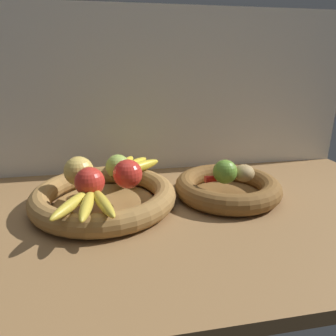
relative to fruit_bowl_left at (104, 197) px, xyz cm
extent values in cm
cube|color=olive|center=(19.69, 0.05, -4.23)|extent=(140.00, 90.00, 3.00)
cube|color=silver|center=(19.69, 30.05, 24.77)|extent=(140.00, 3.00, 55.00)
cylinder|color=olive|center=(0.00, 0.00, -2.23)|extent=(27.17, 27.17, 1.00)
torus|color=olive|center=(0.00, 0.00, 0.19)|extent=(38.96, 38.96, 5.83)
cylinder|color=brown|center=(35.20, 0.00, -2.23)|extent=(20.30, 20.30, 1.00)
torus|color=brown|center=(35.20, 0.00, 0.19)|extent=(30.59, 30.59, 5.83)
sphere|color=#99B74C|center=(4.15, 5.42, 6.55)|extent=(6.91, 6.91, 6.91)
sphere|color=#DBB756|center=(-6.18, 1.95, 7.04)|extent=(7.88, 7.88, 7.88)
sphere|color=red|center=(-2.94, -6.00, 6.77)|extent=(7.35, 7.35, 7.35)
sphere|color=red|center=(6.50, -2.39, 6.93)|extent=(7.67, 7.67, 7.67)
ellipsoid|color=gold|center=(-6.30, -12.59, 4.43)|extent=(10.00, 16.43, 2.66)
ellipsoid|color=gold|center=(-3.18, -13.46, 4.43)|extent=(4.05, 17.20, 2.66)
ellipsoid|color=gold|center=(0.03, -13.11, 4.43)|extent=(7.58, 17.07, 2.66)
sphere|color=brown|center=(-2.49, -4.97, 4.43)|extent=(2.40, 2.40, 2.40)
ellipsoid|color=yellow|center=(10.16, 9.50, 4.62)|extent=(15.57, 13.11, 3.04)
ellipsoid|color=yellow|center=(8.40, 11.19, 4.62)|extent=(12.65, 15.88, 3.04)
ellipsoid|color=yellow|center=(6.24, 12.33, 4.62)|extent=(8.72, 17.40, 3.04)
ellipsoid|color=yellow|center=(3.85, 12.82, 4.62)|extent=(4.12, 17.55, 3.04)
sphere|color=brown|center=(3.31, 4.14, 4.62)|extent=(2.74, 2.74, 2.74)
ellipsoid|color=#A38451|center=(35.20, 0.00, 5.20)|extent=(7.90, 9.32, 4.20)
ellipsoid|color=#A38451|center=(38.42, -3.22, 5.43)|extent=(7.97, 8.12, 4.67)
sphere|color=olive|center=(32.60, -3.90, 6.40)|extent=(6.59, 6.59, 6.59)
cone|color=red|center=(34.81, -2.42, 4.10)|extent=(14.80, 2.67, 2.00)
camera|label=1|loc=(3.23, -77.78, 33.73)|focal=32.65mm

